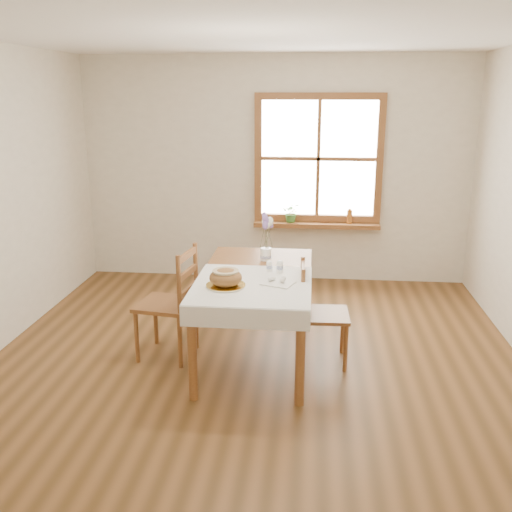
{
  "coord_description": "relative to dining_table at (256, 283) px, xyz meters",
  "views": [
    {
      "loc": [
        0.44,
        -4.14,
        2.19
      ],
      "look_at": [
        0.0,
        0.3,
        0.9
      ],
      "focal_mm": 40.0,
      "sensor_mm": 36.0,
      "label": 1
    }
  ],
  "objects": [
    {
      "name": "chair_right",
      "position": [
        0.57,
        -0.02,
        -0.23
      ],
      "size": [
        0.43,
        0.41,
        0.86
      ],
      "primitive_type": null,
      "rotation": [
        0.0,
        0.0,
        1.6
      ],
      "color": "brown",
      "rests_on": "ground"
    },
    {
      "name": "bread_plate",
      "position": [
        -0.19,
        -0.38,
        0.1
      ],
      "size": [
        0.37,
        0.37,
        0.02
      ],
      "primitive_type": "cylinder",
      "rotation": [
        0.0,
        0.0,
        -0.34
      ],
      "color": "white",
      "rests_on": "table_linen"
    },
    {
      "name": "bread_loaf",
      "position": [
        -0.19,
        -0.38,
        0.18
      ],
      "size": [
        0.25,
        0.25,
        0.14
      ],
      "primitive_type": "ellipsoid",
      "color": "olive",
      "rests_on": "bread_plate"
    },
    {
      "name": "room_walls",
      "position": [
        0.0,
        -0.3,
        1.04
      ],
      "size": [
        4.6,
        5.1,
        2.65
      ],
      "color": "white",
      "rests_on": "ground"
    },
    {
      "name": "ground",
      "position": [
        0.0,
        -0.3,
        -0.66
      ],
      "size": [
        5.0,
        5.0,
        0.0
      ],
      "primitive_type": "plane",
      "color": "brown",
      "rests_on": "ground"
    },
    {
      "name": "flower_vase",
      "position": [
        0.05,
        0.37,
        0.14
      ],
      "size": [
        0.12,
        0.12,
        0.11
      ],
      "primitive_type": "cylinder",
      "rotation": [
        0.0,
        0.0,
        -0.29
      ],
      "color": "white",
      "rests_on": "dining_table"
    },
    {
      "name": "salt_shaker",
      "position": [
        0.11,
        0.04,
        0.14
      ],
      "size": [
        0.06,
        0.06,
        0.09
      ],
      "primitive_type": "cylinder",
      "rotation": [
        0.0,
        0.0,
        0.18
      ],
      "color": "white",
      "rests_on": "table_linen"
    },
    {
      "name": "dining_table",
      "position": [
        0.0,
        0.0,
        0.0
      ],
      "size": [
        0.9,
        1.6,
        0.75
      ],
      "color": "brown",
      "rests_on": "ground"
    },
    {
      "name": "chair_left",
      "position": [
        -0.76,
        -0.04,
        -0.18
      ],
      "size": [
        0.53,
        0.51,
        0.96
      ],
      "primitive_type": null,
      "rotation": [
        0.0,
        0.0,
        -1.72
      ],
      "color": "brown",
      "rests_on": "ground"
    },
    {
      "name": "window",
      "position": [
        0.5,
        2.17,
        0.79
      ],
      "size": [
        1.46,
        0.08,
        1.46
      ],
      "color": "brown",
      "rests_on": "ground"
    },
    {
      "name": "table_linen",
      "position": [
        0.0,
        -0.3,
        0.09
      ],
      "size": [
        0.91,
        0.99,
        0.01
      ],
      "primitive_type": "cube",
      "color": "white",
      "rests_on": "dining_table"
    },
    {
      "name": "pepper_shaker",
      "position": [
        0.19,
        0.02,
        0.15
      ],
      "size": [
        0.05,
        0.05,
        0.1
      ],
      "primitive_type": "cylinder",
      "rotation": [
        0.0,
        0.0,
        0.01
      ],
      "color": "white",
      "rests_on": "table_linen"
    },
    {
      "name": "egg_napkin",
      "position": [
        0.2,
        -0.27,
        0.1
      ],
      "size": [
        0.28,
        0.26,
        0.01
      ],
      "primitive_type": "cube",
      "rotation": [
        0.0,
        0.0,
        -0.37
      ],
      "color": "white",
      "rests_on": "table_linen"
    },
    {
      "name": "window_sill",
      "position": [
        0.5,
        2.1,
        0.03
      ],
      "size": [
        1.46,
        0.2,
        0.05
      ],
      "color": "brown",
      "rests_on": "ground"
    },
    {
      "name": "lavender_bouquet",
      "position": [
        0.05,
        0.37,
        0.35
      ],
      "size": [
        0.17,
        0.17,
        0.32
      ],
      "primitive_type": null,
      "color": "#7D5EA6",
      "rests_on": "flower_vase"
    },
    {
      "name": "eggs",
      "position": [
        0.2,
        -0.27,
        0.13
      ],
      "size": [
        0.22,
        0.21,
        0.04
      ],
      "primitive_type": null,
      "rotation": [
        0.0,
        0.0,
        -0.37
      ],
      "color": "white",
      "rests_on": "egg_napkin"
    },
    {
      "name": "potted_plant",
      "position": [
        0.21,
        2.1,
        0.14
      ],
      "size": [
        0.21,
        0.24,
        0.18
      ],
      "primitive_type": "imported",
      "rotation": [
        0.0,
        0.0,
        0.05
      ],
      "color": "#407B31",
      "rests_on": "window_sill"
    },
    {
      "name": "amber_bottle",
      "position": [
        0.88,
        2.1,
        0.14
      ],
      "size": [
        0.08,
        0.08,
        0.18
      ],
      "primitive_type": "cylinder",
      "rotation": [
        0.0,
        0.0,
        -0.32
      ],
      "color": "#A25A1E",
      "rests_on": "window_sill"
    }
  ]
}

